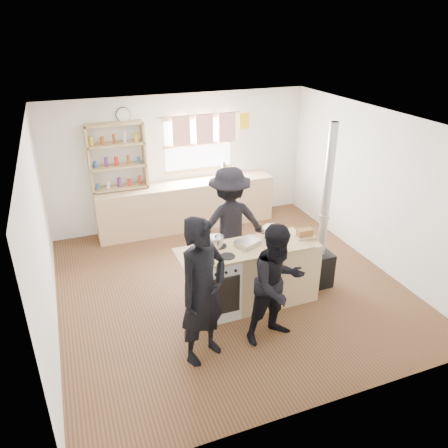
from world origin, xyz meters
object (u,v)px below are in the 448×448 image
Objects in this scene: cooking_island at (253,275)px; stockpot_counter at (272,234)px; stockpot_stove at (216,242)px; bread_board at (305,234)px; flue_heater at (321,247)px; skillet_greens at (205,261)px; roast_tray at (248,243)px; thermos at (224,171)px; person_far at (229,223)px; person_near_right at (277,284)px; person_near_left at (203,292)px.

stockpot_counter is at bearing 13.31° from cooking_island.
stockpot_stove reaches higher than bread_board.
flue_heater is (0.37, 0.10, -0.34)m from bread_board.
skillet_greens is 1.28× the size of stockpot_counter.
roast_tray reaches higher than skillet_greens.
person_far reaches higher than thermos.
cooking_island is 6.94× the size of bread_board.
stockpot_stove is 1.28m from bread_board.
person_far is (-1.15, 0.80, 0.24)m from flue_heater.
skillet_greens is 0.95m from person_near_right.
stockpot_stove is (-0.49, 0.16, 0.54)m from cooking_island.
bread_board is at bearing 34.28° from person_near_right.
stockpot_stove is at bearing -113.12° from thermos.
person_far is at bearing 56.35° from stockpot_stove.
person_far is at bearing -108.52° from thermos.
person_near_right is (-0.81, -0.75, -0.19)m from bread_board.
person_near_left is at bearing -117.94° from stockpot_stove.
flue_heater is 1.37× the size of person_near_left.
roast_tray is at bearing 153.56° from cooking_island.
skillet_greens is 0.20× the size of person_far.
cooking_island is 5.48× the size of skillet_greens.
flue_heater reaches higher than roast_tray.
roast_tray reaches higher than cooking_island.
cooking_island is 5.30× the size of roast_tray.
bread_board reaches higher than skillet_greens.
stockpot_stove is 1.06m from person_near_left.
person_near_left is at bearing -110.59° from skillet_greens.
cooking_island is (-0.62, -2.77, -0.59)m from thermos.
bread_board is at bearing 132.90° from person_far.
flue_heater is 2.31m from person_near_left.
flue_heater is at bearing 27.29° from person_near_right.
person_near_right reaches higher than roast_tray.
stockpot_counter is 0.16× the size of person_far.
flue_heater reaches higher than thermos.
person_near_left is (-1.76, -0.76, -0.07)m from bread_board.
roast_tray is at bearing -16.68° from stockpot_stove.
stockpot_counter reaches higher than stockpot_stove.
person_far reaches higher than cooking_island.
bread_board is (0.85, -0.06, 0.01)m from roast_tray.
skillet_greens is 0.14× the size of flue_heater.
skillet_greens is 0.61m from person_near_left.
person_near_right reaches higher than skillet_greens.
bread_board is at bearing -2.93° from person_near_left.
stockpot_stove is 0.12× the size of person_far.
person_near_right is at bearing -37.27° from skillet_greens.
person_far is at bearing 80.34° from person_near_right.
person_near_left reaches higher than cooking_island.
cooking_island is at bearing -175.75° from flue_heater.
flue_heater is (1.92, 0.29, -0.31)m from skillet_greens.
person_near_left is (-2.13, -0.86, 0.27)m from flue_heater.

